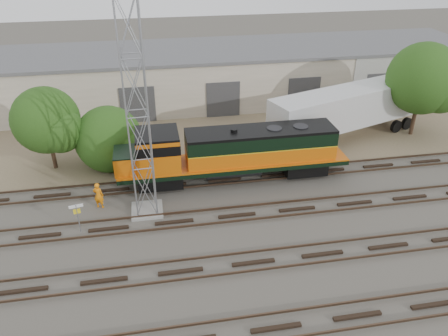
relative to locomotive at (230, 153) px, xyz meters
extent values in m
plane|color=#47423A|center=(-0.37, -6.00, -2.27)|extent=(140.00, 140.00, 0.00)
cube|color=#726047|center=(-0.37, 9.00, -2.26)|extent=(80.00, 16.00, 0.02)
cube|color=black|center=(-0.37, -13.50, -2.20)|extent=(80.00, 2.40, 0.14)
cube|color=#4C3828|center=(-0.37, -12.75, -2.06)|extent=(80.00, 0.08, 0.14)
cube|color=black|center=(-0.37, -9.00, -2.20)|extent=(80.00, 2.40, 0.14)
cube|color=#4C3828|center=(-0.37, -9.75, -2.06)|extent=(80.00, 0.08, 0.14)
cube|color=#4C3828|center=(-0.37, -8.25, -2.06)|extent=(80.00, 0.08, 0.14)
cube|color=black|center=(-0.37, -4.50, -2.20)|extent=(80.00, 2.40, 0.14)
cube|color=#4C3828|center=(-0.37, -5.25, -2.06)|extent=(80.00, 0.08, 0.14)
cube|color=#4C3828|center=(-0.37, -3.75, -2.06)|extent=(80.00, 0.08, 0.14)
cube|color=black|center=(-0.37, 0.00, -2.20)|extent=(80.00, 2.40, 0.14)
cube|color=#4C3828|center=(-0.37, -0.75, -2.06)|extent=(80.00, 0.08, 0.14)
cube|color=#4C3828|center=(-0.37, 0.75, -2.06)|extent=(80.00, 0.08, 0.14)
cube|color=beige|center=(-0.37, 17.00, 0.23)|extent=(58.00, 10.00, 5.00)
cube|color=#59595B|center=(-0.37, 17.00, 2.88)|extent=(58.40, 10.40, 0.30)
cube|color=#999993|center=(21.63, 11.95, 0.23)|extent=(14.00, 0.10, 5.00)
cube|color=#333335|center=(-14.37, 11.94, -0.57)|extent=(3.20, 0.12, 3.40)
cube|color=#333335|center=(-6.37, 11.94, -0.57)|extent=(3.20, 0.12, 3.40)
cube|color=#333335|center=(1.63, 11.94, -0.57)|extent=(3.20, 0.12, 3.40)
cube|color=#333335|center=(9.63, 11.94, -0.57)|extent=(3.20, 0.12, 3.40)
cube|color=#333335|center=(17.63, 11.94, -0.57)|extent=(3.20, 0.12, 3.40)
cube|color=black|center=(-4.97, 0.00, -1.51)|extent=(3.06, 2.29, 0.96)
cube|color=black|center=(5.54, 0.00, -1.51)|extent=(3.06, 2.29, 0.96)
cube|color=black|center=(0.29, 0.00, -0.87)|extent=(16.25, 2.87, 0.33)
cylinder|color=black|center=(0.29, 0.00, -1.46)|extent=(4.01, 1.05, 1.05)
cube|color=#C55909|center=(2.20, 0.00, -0.12)|extent=(10.51, 2.48, 1.15)
cube|color=black|center=(2.20, 0.00, 0.93)|extent=(10.51, 2.48, 0.96)
cube|color=black|center=(2.20, 0.00, 1.50)|extent=(10.51, 2.48, 0.19)
cube|color=#C55909|center=(-4.97, 0.00, 0.54)|extent=(2.87, 2.87, 2.48)
cube|color=black|center=(-4.97, 0.00, 1.86)|extent=(2.87, 2.87, 0.15)
cube|color=#C55909|center=(-7.17, 0.00, -0.03)|extent=(1.53, 2.29, 1.34)
cube|color=gray|center=(-5.99, -2.94, -2.17)|extent=(1.99, 1.99, 0.20)
cylinder|color=gray|center=(-6.60, -2.34, 4.56)|extent=(0.10, 0.10, 13.25)
cylinder|color=gray|center=(-5.39, -2.34, 4.56)|extent=(0.10, 0.10, 13.25)
cylinder|color=gray|center=(-6.60, -3.55, 4.56)|extent=(0.10, 0.10, 13.25)
cylinder|color=gray|center=(-5.39, -3.55, 4.56)|extent=(0.10, 0.10, 13.25)
cylinder|color=gray|center=(-10.02, -4.39, -1.27)|extent=(0.06, 0.06, 1.99)
cube|color=white|center=(-10.02, -4.39, -0.41)|extent=(0.81, 0.20, 0.20)
cube|color=yellow|center=(-10.02, -4.39, -0.77)|extent=(0.41, 0.12, 0.32)
imported|color=orange|center=(-9.03, -1.90, -1.35)|extent=(0.78, 0.64, 1.85)
cube|color=silver|center=(11.01, 5.14, 0.69)|extent=(14.64, 7.49, 3.01)
cube|color=black|center=(16.39, 7.01, -1.71)|extent=(3.44, 3.51, 1.12)
cube|color=black|center=(6.11, 2.26, -1.54)|extent=(0.17, 0.17, 1.45)
cube|color=black|center=(5.38, 4.36, -1.54)|extent=(0.17, 0.17, 1.45)
cube|color=navy|center=(24.19, 11.25, -1.52)|extent=(1.91, 1.83, 1.50)
cube|color=maroon|center=(21.10, 11.55, -1.57)|extent=(1.90, 1.84, 1.40)
cylinder|color=#382619|center=(-12.74, 4.16, -1.15)|extent=(0.30, 0.30, 2.23)
sphere|color=#1E4012|center=(-12.74, 4.16, 1.66)|extent=(4.87, 4.87, 4.87)
sphere|color=#1E4012|center=(-11.77, 3.43, 1.18)|extent=(3.41, 3.41, 3.41)
cylinder|color=#382619|center=(-8.49, 3.79, -2.04)|extent=(0.34, 0.34, 0.46)
sphere|color=#1E4012|center=(-8.49, 3.79, -0.05)|extent=(5.04, 5.04, 5.04)
sphere|color=#1E4012|center=(-7.48, 3.03, -0.55)|extent=(3.53, 3.53, 3.53)
cylinder|color=#382619|center=(17.30, 5.01, -0.78)|extent=(0.34, 0.34, 2.98)
sphere|color=#1E4012|center=(17.30, 5.01, 2.80)|extent=(5.97, 5.97, 5.97)
sphere|color=#1E4012|center=(18.49, 4.12, 2.21)|extent=(4.18, 4.18, 4.18)
camera|label=1|loc=(-5.16, -26.77, 14.10)|focal=35.00mm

